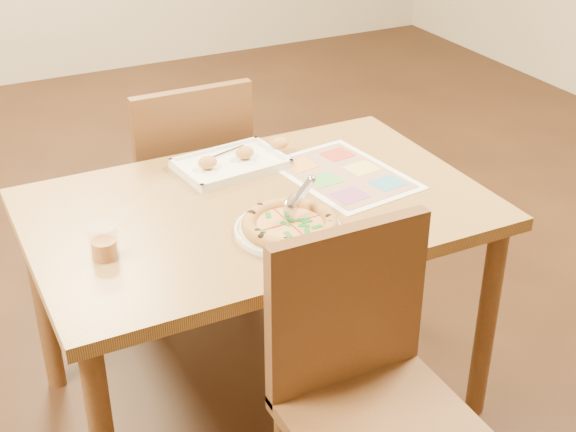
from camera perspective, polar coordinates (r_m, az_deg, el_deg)
name	(u,v)px	position (r m, az deg, el deg)	size (l,w,h in m)	color
dining_table	(258,229)	(2.35, -2.14, -0.93)	(1.30, 0.85, 0.72)	#A87A43
chair_near	(365,366)	(1.95, 5.47, -10.58)	(0.42, 0.42, 0.47)	brown
chair_far	(187,170)	(2.88, -7.16, 3.23)	(0.42, 0.42, 0.47)	brown
plate	(288,230)	(2.15, 0.00, -0.98)	(0.29, 0.29, 0.02)	white
pizza	(290,224)	(2.14, 0.13, -0.61)	(0.26, 0.26, 0.04)	#C78B44
pizza_cutter	(298,198)	(2.16, 0.74, 1.30)	(0.13, 0.08, 0.08)	silver
appetizer_tray	(234,163)	(2.52, -3.88, 3.80)	(0.38, 0.26, 0.06)	white
glass_tumbler	(104,244)	(2.08, -12.97, -1.96)	(0.07, 0.07, 0.09)	#883E0A
menu	(343,174)	(2.47, 3.96, 2.96)	(0.31, 0.44, 0.01)	white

